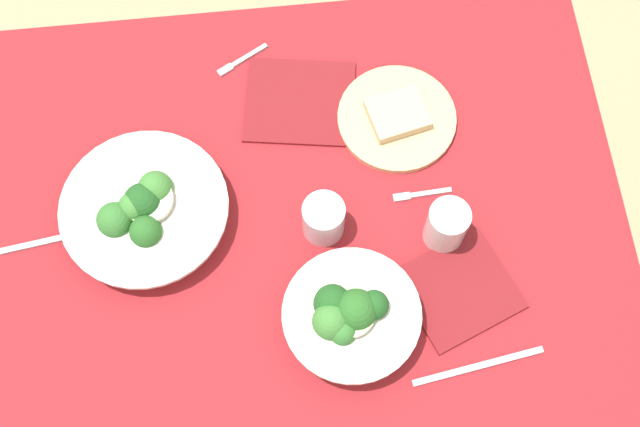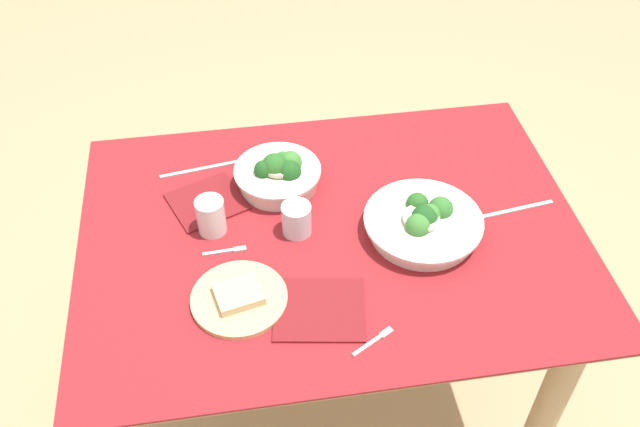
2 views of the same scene
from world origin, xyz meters
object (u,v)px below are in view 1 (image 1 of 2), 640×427
Objects in this scene: broccoli_bowl_far at (144,211)px; water_glass_center at (324,219)px; water_glass_side at (446,225)px; fork_by_far_bowl at (240,61)px; napkin_folded_upper at (300,102)px; broccoli_bowl_near at (350,316)px; bread_side_plate at (397,117)px; fork_by_near_bowl at (419,194)px; table_knife_left at (3,249)px; table_knife_right at (478,366)px; napkin_folded_lower at (459,289)px.

broccoli_bowl_far is 3.54× the size of water_glass_center.
water_glass_center is 0.86× the size of water_glass_side.
water_glass_center is 0.82× the size of fork_by_far_bowl.
broccoli_bowl_far is 0.33m from napkin_folded_upper.
bread_side_plate is (0.12, 0.35, -0.03)m from broccoli_bowl_near.
fork_by_far_bowl and fork_by_near_bowl have the same top height.
broccoli_bowl_near is 0.57m from table_knife_left.
bread_side_plate is 0.99× the size of table_knife_left.
fork_by_near_bowl is (0.14, 0.20, -0.04)m from broccoli_bowl_near.
napkin_folded_upper reaches higher than table_knife_right.
water_glass_side is 0.72m from table_knife_left.
broccoli_bowl_far is at bearing 179.63° from table_knife_left.
water_glass_center is at bearing -58.64° from table_knife_right.
broccoli_bowl_far reaches higher than fork_by_near_bowl.
broccoli_bowl_near reaches higher than table_knife_left.
table_knife_left is at bearing 168.67° from napkin_folded_lower.
broccoli_bowl_near is 0.19m from napkin_folded_lower.
table_knife_right is (0.50, -0.30, -0.03)m from broccoli_bowl_far.
broccoli_bowl_near is 2.15× the size of fork_by_near_bowl.
broccoli_bowl_near is 0.37m from bread_side_plate.
water_glass_center reaches higher than table_knife_left.
water_glass_center is at bearing 97.88° from broccoli_bowl_near.
bread_side_plate is at bearing 100.25° from napkin_folded_lower.
table_knife_left is 1.26× the size of napkin_folded_lower.
broccoli_bowl_near is 2.26× the size of fork_by_far_bowl.
broccoli_bowl_near reaches higher than water_glass_side.
water_glass_side is 0.42× the size of table_knife_right.
broccoli_bowl_far is 0.52m from napkin_folded_lower.
table_knife_left is at bearing -172.55° from broccoli_bowl_far.
broccoli_bowl_near reaches higher than napkin_folded_lower.
broccoli_bowl_far is at bearing -39.70° from table_knife_right.
broccoli_bowl_far reaches higher than water_glass_center.
broccoli_bowl_near is at bearing 153.86° from table_knife_left.
napkin_folded_lower is (0.18, 0.03, -0.03)m from broccoli_bowl_near.
bread_side_plate is at bearing 51.44° from water_glass_center.
water_glass_center is at bearing -128.56° from bread_side_plate.
napkin_folded_upper reaches higher than fork_by_far_bowl.
broccoli_bowl_near is 1.03× the size of table_knife_left.
broccoli_bowl_far reaches higher than napkin_folded_lower.
table_knife_left and table_knife_right have the same top height.
napkin_folded_lower is (0.32, -0.46, 0.00)m from fork_by_far_bowl.
water_glass_center is 0.24m from napkin_folded_lower.
broccoli_bowl_far is at bearing 160.25° from napkin_folded_lower.
broccoli_bowl_far reaches higher than bread_side_plate.
water_glass_side is 0.48m from fork_by_far_bowl.
broccoli_bowl_near reaches higher than bread_side_plate.
napkin_folded_upper is at bearing 34.80° from broccoli_bowl_far.
bread_side_plate is at bearing 70.34° from broccoli_bowl_near.
table_knife_right is 1.12× the size of napkin_folded_upper.
water_glass_side is (0.05, -0.22, 0.04)m from bread_side_plate.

